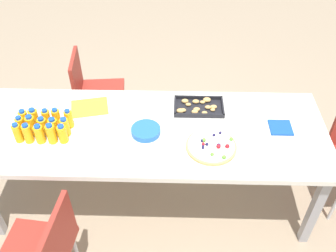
% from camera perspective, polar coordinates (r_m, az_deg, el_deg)
% --- Properties ---
extents(ground_plane, '(12.00, 12.00, 0.00)m').
position_cam_1_polar(ground_plane, '(3.09, -2.21, -10.70)').
color(ground_plane, gray).
extents(party_table, '(2.38, 0.86, 0.75)m').
position_cam_1_polar(party_table, '(2.57, -2.61, -1.48)').
color(party_table, silver).
rests_on(party_table, ground_plane).
extents(chair_near_left, '(0.44, 0.44, 0.83)m').
position_cam_1_polar(chair_near_left, '(2.36, -18.30, -17.47)').
color(chair_near_left, maroon).
rests_on(chair_near_left, ground_plane).
extents(chair_far_left, '(0.44, 0.44, 0.83)m').
position_cam_1_polar(chair_far_left, '(3.35, -11.42, 5.46)').
color(chair_far_left, maroon).
rests_on(chair_far_left, ground_plane).
extents(juice_bottle_0, '(0.05, 0.05, 0.14)m').
position_cam_1_polar(juice_bottle_0, '(2.59, -21.92, -0.98)').
color(juice_bottle_0, '#FAAA14').
rests_on(juice_bottle_0, party_table).
extents(juice_bottle_1, '(0.06, 0.06, 0.14)m').
position_cam_1_polar(juice_bottle_1, '(2.56, -20.58, -1.06)').
color(juice_bottle_1, '#F8AD14').
rests_on(juice_bottle_1, party_table).
extents(juice_bottle_2, '(0.06, 0.06, 0.14)m').
position_cam_1_polar(juice_bottle_2, '(2.54, -18.98, -1.16)').
color(juice_bottle_2, '#FAAE14').
rests_on(juice_bottle_2, party_table).
extents(juice_bottle_3, '(0.06, 0.06, 0.15)m').
position_cam_1_polar(juice_bottle_3, '(2.51, -17.35, -1.12)').
color(juice_bottle_3, '#FAAD14').
rests_on(juice_bottle_3, party_table).
extents(juice_bottle_4, '(0.06, 0.06, 0.14)m').
position_cam_1_polar(juice_bottle_4, '(2.50, -15.76, -1.16)').
color(juice_bottle_4, '#FAAE14').
rests_on(juice_bottle_4, party_table).
extents(juice_bottle_5, '(0.05, 0.05, 0.14)m').
position_cam_1_polar(juice_bottle_5, '(2.64, -21.49, 0.04)').
color(juice_bottle_5, '#F9AC14').
rests_on(juice_bottle_5, party_table).
extents(juice_bottle_6, '(0.06, 0.06, 0.15)m').
position_cam_1_polar(juice_bottle_6, '(2.62, -20.11, 0.15)').
color(juice_bottle_6, '#F9AD14').
rests_on(juice_bottle_6, party_table).
extents(juice_bottle_7, '(0.06, 0.06, 0.13)m').
position_cam_1_polar(juice_bottle_7, '(2.59, -18.52, -0.02)').
color(juice_bottle_7, '#F9AD14').
rests_on(juice_bottle_7, party_table).
extents(juice_bottle_8, '(0.06, 0.06, 0.13)m').
position_cam_1_polar(juice_bottle_8, '(2.57, -17.02, -0.12)').
color(juice_bottle_8, '#F9AF14').
rests_on(juice_bottle_8, party_table).
extents(juice_bottle_9, '(0.06, 0.06, 0.14)m').
position_cam_1_polar(juice_bottle_9, '(2.54, -15.40, -0.14)').
color(juice_bottle_9, '#FBAE14').
rests_on(juice_bottle_9, party_table).
extents(juice_bottle_10, '(0.06, 0.06, 0.13)m').
position_cam_1_polar(juice_bottle_10, '(2.69, -21.06, 1.04)').
color(juice_bottle_10, '#F9AF14').
rests_on(juice_bottle_10, party_table).
extents(juice_bottle_11, '(0.06, 0.06, 0.14)m').
position_cam_1_polar(juice_bottle_11, '(2.67, -19.71, 1.16)').
color(juice_bottle_11, '#F9AD14').
rests_on(juice_bottle_11, party_table).
extents(juice_bottle_12, '(0.05, 0.05, 0.14)m').
position_cam_1_polar(juice_bottle_12, '(2.64, -17.99, 1.13)').
color(juice_bottle_12, '#F8AC14').
rests_on(juice_bottle_12, party_table).
extents(juice_bottle_13, '(0.05, 0.05, 0.15)m').
position_cam_1_polar(juice_bottle_13, '(2.62, -16.60, 1.18)').
color(juice_bottle_13, '#FAAB14').
rests_on(juice_bottle_13, party_table).
extents(juice_bottle_14, '(0.05, 0.05, 0.14)m').
position_cam_1_polar(juice_bottle_14, '(2.59, -14.86, 1.07)').
color(juice_bottle_14, '#FBAD14').
rests_on(juice_bottle_14, party_table).
extents(fruit_pizza, '(0.32, 0.32, 0.05)m').
position_cam_1_polar(fruit_pizza, '(2.41, 6.64, -3.06)').
color(fruit_pizza, tan).
rests_on(fruit_pizza, party_table).
extents(snack_tray, '(0.35, 0.21, 0.04)m').
position_cam_1_polar(snack_tray, '(2.69, 4.64, 2.94)').
color(snack_tray, black).
rests_on(snack_tray, party_table).
extents(plate_stack, '(0.20, 0.20, 0.04)m').
position_cam_1_polar(plate_stack, '(2.49, -3.40, -0.74)').
color(plate_stack, blue).
rests_on(plate_stack, party_table).
extents(napkin_stack, '(0.15, 0.15, 0.01)m').
position_cam_1_polar(napkin_stack, '(2.64, 16.76, -0.23)').
color(napkin_stack, '#194CA5').
rests_on(napkin_stack, party_table).
extents(paper_folder, '(0.30, 0.25, 0.01)m').
position_cam_1_polar(paper_folder, '(2.76, -11.85, 2.81)').
color(paper_folder, yellow).
rests_on(paper_folder, party_table).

